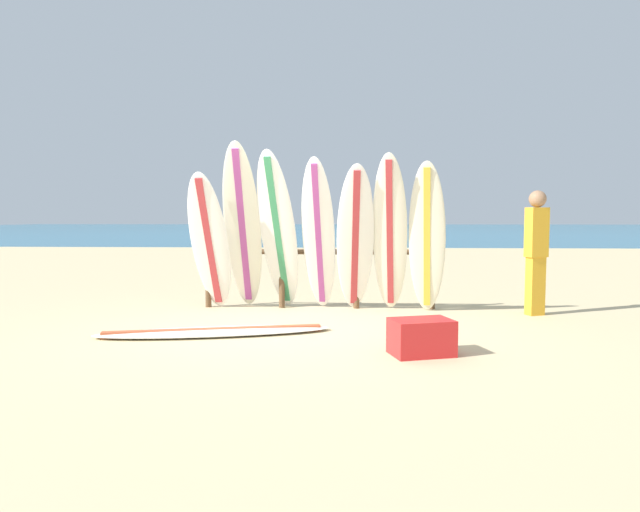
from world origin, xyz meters
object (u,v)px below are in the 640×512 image
at_px(surfboard_rack, 319,266).
at_px(surfboard_leaning_right, 390,235).
at_px(surfboard_leaning_far_left, 210,243).
at_px(beachgoer_standing, 536,247).
at_px(surfboard_leaning_center_left, 278,232).
at_px(small_boat_offshore, 355,231).
at_px(cooler_box, 421,337).
at_px(surfboard_leaning_center_right, 355,240).
at_px(surfboard_lying_on_sand, 214,332).
at_px(surfboard_leaning_far_right, 427,239).
at_px(surfboard_leaning_center, 319,236).
at_px(surfboard_leaning_left, 243,228).

xyz_separation_m(surfboard_rack, surfboard_leaning_right, (1.03, -0.40, 0.48)).
bearing_deg(surfboard_leaning_far_left, beachgoer_standing, -1.13).
bearing_deg(surfboard_leaning_center_left, small_boat_offshore, 87.47).
height_order(surfboard_rack, surfboard_leaning_right, surfboard_leaning_right).
bearing_deg(cooler_box, surfboard_leaning_center_right, 88.27).
bearing_deg(cooler_box, surfboard_lying_on_sand, 143.55).
bearing_deg(surfboard_leaning_center_right, surfboard_leaning_far_left, 179.08).
bearing_deg(surfboard_rack, cooler_box, -67.21).
bearing_deg(surfboard_leaning_far_right, surfboard_leaning_center, 176.15).
distance_m(surfboard_leaning_left, surfboard_leaning_right, 2.14).
bearing_deg(surfboard_leaning_center_left, surfboard_leaning_far_right, -3.44).
distance_m(surfboard_leaning_center, cooler_box, 2.86).
relative_size(surfboard_rack, surfboard_leaning_right, 1.55).
bearing_deg(small_boat_offshore, surfboard_rack, -91.63).
height_order(surfboard_leaning_far_left, surfboard_leaning_center_left, surfboard_leaning_center_left).
bearing_deg(surfboard_rack, small_boat_offshore, 88.37).
distance_m(surfboard_rack, surfboard_leaning_center_left, 0.83).
bearing_deg(surfboard_leaning_center_right, surfboard_rack, 144.26).
bearing_deg(surfboard_leaning_far_left, surfboard_leaning_far_right, -1.71).
xyz_separation_m(surfboard_leaning_right, surfboard_leaning_far_right, (0.52, -0.04, -0.05)).
relative_size(surfboard_rack, surfboard_leaning_center_left, 1.52).
distance_m(surfboard_rack, surfboard_leaning_left, 1.27).
bearing_deg(small_boat_offshore, surfboard_lying_on_sand, -93.26).
xyz_separation_m(surfboard_leaning_left, surfboard_leaning_far_right, (2.66, -0.15, -0.14)).
distance_m(surfboard_leaning_left, surfboard_leaning_center, 1.12).
xyz_separation_m(surfboard_leaning_far_left, beachgoer_standing, (4.65, -0.09, -0.04)).
xyz_separation_m(surfboard_leaning_center, beachgoer_standing, (3.06, -0.10, -0.14)).
bearing_deg(surfboard_leaning_right, surfboard_leaning_center_left, 177.03).
bearing_deg(surfboard_rack, surfboard_leaning_far_right, -16.13).
distance_m(surfboard_lying_on_sand, beachgoer_standing, 4.56).
bearing_deg(surfboard_leaning_center, beachgoer_standing, -1.91).
bearing_deg(surfboard_leaning_far_right, surfboard_leaning_center_right, 176.61).
relative_size(surfboard_lying_on_sand, cooler_box, 4.67).
distance_m(surfboard_leaning_far_right, surfboard_lying_on_sand, 3.25).
distance_m(surfboard_leaning_left, surfboard_leaning_center_left, 0.53).
bearing_deg(surfboard_leaning_far_left, cooler_box, -41.52).
bearing_deg(surfboard_leaning_far_right, small_boat_offshore, 90.84).
height_order(surfboard_leaning_far_left, small_boat_offshore, surfboard_leaning_far_left).
bearing_deg(surfboard_leaning_right, surfboard_leaning_left, 177.07).
relative_size(surfboard_leaning_far_left, cooler_box, 3.36).
bearing_deg(surfboard_leaning_center_right, surfboard_leaning_left, 176.72).
xyz_separation_m(surfboard_leaning_center, surfboard_leaning_right, (1.02, -0.06, 0.02)).
relative_size(surfboard_leaning_center, surfboard_lying_on_sand, 0.79).
distance_m(surfboard_rack, cooler_box, 3.07).
bearing_deg(cooler_box, small_boat_offshore, 73.75).
height_order(surfboard_leaning_center_left, surfboard_leaning_far_right, surfboard_leaning_center_left).
height_order(surfboard_leaning_center_left, surfboard_leaning_right, surfboard_leaning_center_left).
bearing_deg(beachgoer_standing, surfboard_leaning_right, 178.80).
relative_size(surfboard_rack, small_boat_offshore, 1.18).
bearing_deg(surfboard_leaning_left, surfboard_leaning_center_right, -3.28).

